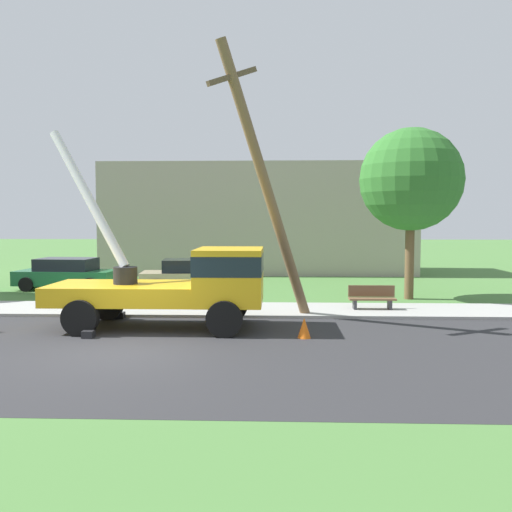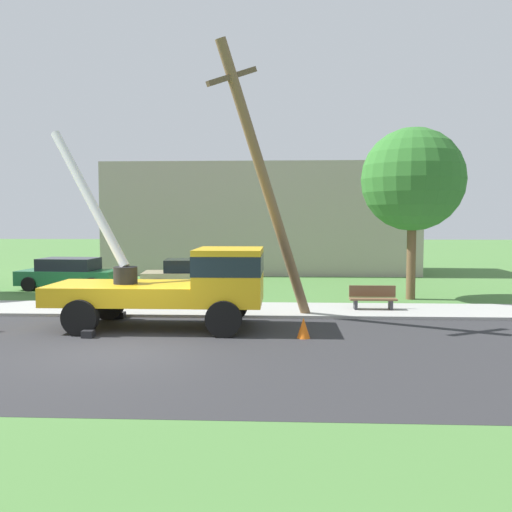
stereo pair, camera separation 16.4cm
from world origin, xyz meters
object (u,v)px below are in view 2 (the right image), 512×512
object	(u,v)px
utility_truck	(186,280)
leaning_utility_pole	(265,183)
parked_sedan_green	(69,274)
roadside_tree_far	(413,180)
park_bench	(373,299)
parked_sedan_tan	(194,275)
traffic_cone_ahead	(303,328)

from	to	relation	value
utility_truck	leaning_utility_pole	distance (m)	3.86
leaning_utility_pole	parked_sedan_green	world-z (taller)	leaning_utility_pole
parked_sedan_green	roadside_tree_far	world-z (taller)	roadside_tree_far
park_bench	parked_sedan_tan	bearing A→B (deg)	144.36
traffic_cone_ahead	parked_sedan_tan	world-z (taller)	parked_sedan_tan
parked_sedan_green	roadside_tree_far	bearing A→B (deg)	-9.14
park_bench	roadside_tree_far	xyz separation A→B (m)	(2.01, 3.08, 4.27)
leaning_utility_pole	parked_sedan_tan	distance (m)	8.59
traffic_cone_ahead	park_bench	bearing A→B (deg)	59.28
utility_truck	park_bench	world-z (taller)	utility_truck
roadside_tree_far	leaning_utility_pole	bearing A→B (deg)	-138.30
leaning_utility_pole	traffic_cone_ahead	bearing A→B (deg)	-64.46
utility_truck	parked_sedan_green	distance (m)	10.95
parked_sedan_green	park_bench	size ratio (longest dim) A/B	2.82
utility_truck	roadside_tree_far	world-z (taller)	roadside_tree_far
parked_sedan_green	park_bench	world-z (taller)	parked_sedan_green
parked_sedan_green	park_bench	xyz separation A→B (m)	(12.82, -5.47, -0.25)
traffic_cone_ahead	roadside_tree_far	distance (m)	9.75
parked_sedan_tan	utility_truck	bearing A→B (deg)	-82.39
leaning_utility_pole	traffic_cone_ahead	world-z (taller)	leaning_utility_pole
leaning_utility_pole	roadside_tree_far	world-z (taller)	leaning_utility_pole
utility_truck	traffic_cone_ahead	bearing A→B (deg)	-20.11
utility_truck	leaning_utility_pole	bearing A→B (deg)	25.10
roadside_tree_far	utility_truck	bearing A→B (deg)	-142.43
utility_truck	parked_sedan_tan	world-z (taller)	utility_truck
parked_sedan_green	roadside_tree_far	distance (m)	15.54
parked_sedan_green	traffic_cone_ahead	bearing A→B (deg)	-43.57
leaning_utility_pole	park_bench	world-z (taller)	leaning_utility_pole
parked_sedan_tan	park_bench	distance (m)	8.67
utility_truck	traffic_cone_ahead	size ratio (longest dim) A/B	12.07
leaning_utility_pole	roadside_tree_far	size ratio (longest dim) A/B	1.25
parked_sedan_tan	roadside_tree_far	world-z (taller)	roadside_tree_far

